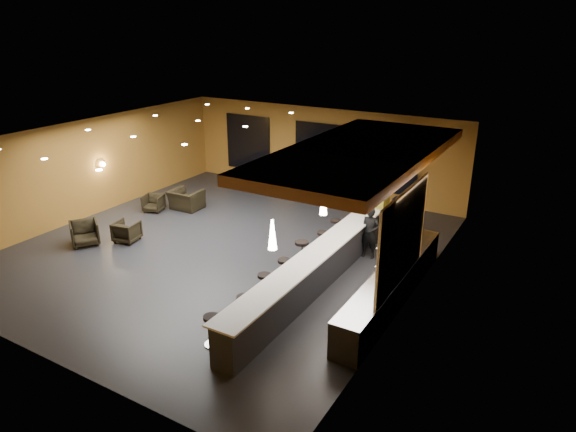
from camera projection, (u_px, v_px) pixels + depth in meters
The scene contains 36 objects.
floor at pixel (226, 249), 16.25m from camera, with size 12.00×13.00×0.10m, color black.
ceiling at pixel (220, 137), 14.96m from camera, with size 12.00×13.00×0.10m, color black.
wall_back at pixel (321, 151), 20.88m from camera, with size 12.00×0.10×3.50m, color #966221.
wall_front at pixel (26, 286), 10.33m from camera, with size 12.00×0.10×3.50m, color #966221.
wall_left at pixel (88, 168), 18.46m from camera, with size 0.10×13.00×3.50m, color #966221.
wall_right at pixel (418, 235), 12.75m from camera, with size 0.10×13.00×3.50m, color #966221.
wood_soffit at pixel (361, 153), 13.94m from camera, with size 3.60×8.00×0.28m, color #A05D2E.
window_left at pixel (248, 143), 22.46m from camera, with size 2.20×0.06×2.40m, color black.
window_center at pixel (319, 152), 20.81m from camera, with size 2.20×0.06×2.40m, color black.
window_right at pixel (390, 162), 19.39m from camera, with size 2.20×0.06×2.40m, color black.
tile_backsplash at pixel (402, 239), 11.90m from camera, with size 0.06×3.20×2.40m, color white.
bar_counter at pixel (313, 273), 13.53m from camera, with size 0.60×8.00×1.00m, color black.
bar_top at pixel (314, 255), 13.34m from camera, with size 0.78×8.10×0.05m, color silver.
prep_counter at pixel (392, 286), 13.01m from camera, with size 0.70×6.00×0.86m, color black.
prep_top at pixel (393, 270), 12.85m from camera, with size 0.72×6.00×0.03m, color silver.
wall_shelf_lower at pixel (392, 256), 11.95m from camera, with size 0.30×1.50×0.03m, color silver.
wall_shelf_upper at pixel (394, 239), 11.79m from camera, with size 0.30×1.50×0.03m, color silver.
column at pixel (379, 183), 16.78m from camera, with size 0.60×0.60×3.50m, color #A09223.
wall_sconce at pixel (102, 164), 18.76m from camera, with size 0.22×0.22×0.22m, color #FFE5B2.
pendant_0 at pixel (272, 235), 11.25m from camera, with size 0.20×0.20×0.70m, color white.
pendant_1 at pixel (323, 202), 13.27m from camera, with size 0.20×0.20×0.70m, color white.
pendant_2 at pixel (361, 178), 15.28m from camera, with size 0.20×0.20×0.70m, color white.
staff_a at pixel (370, 233), 15.32m from camera, with size 0.58×0.38×1.60m, color black.
staff_b at pixel (397, 225), 15.67m from camera, with size 0.87×0.68×1.79m, color black.
staff_c at pixel (407, 236), 15.10m from camera, with size 0.79×0.51×1.61m, color black.
armchair_a at pixel (85, 233), 16.35m from camera, with size 0.82×0.84×0.77m, color black.
armchair_b at pixel (127, 231), 16.62m from camera, with size 0.72×0.74×0.67m, color black.
armchair_c at pixel (154, 203), 19.22m from camera, with size 0.68×0.70×0.64m, color black.
armchair_d at pixel (186, 199), 19.42m from camera, with size 1.15×1.00×0.75m, color black.
bar_stool_0 at pixel (212, 326), 11.23m from camera, with size 0.38×0.38×0.74m.
bar_stool_1 at pixel (244, 306), 12.04m from camera, with size 0.37×0.37×0.73m.
bar_stool_2 at pixel (264, 283), 13.09m from camera, with size 0.36×0.36×0.72m.
bar_stool_3 at pixel (284, 268), 13.88m from camera, with size 0.37×0.37×0.73m.
bar_stool_4 at pixel (302, 251), 14.77m from camera, with size 0.42×0.42×0.82m.
bar_stool_5 at pixel (323, 240), 15.69m from camera, with size 0.36×0.36×0.71m.
bar_stool_6 at pixel (335, 227), 16.59m from camera, with size 0.37×0.37×0.73m.
Camera 1 is at (9.18, -11.76, 6.78)m, focal length 32.00 mm.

